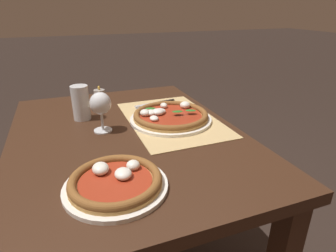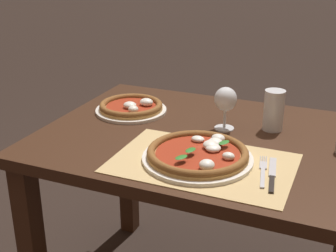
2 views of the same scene
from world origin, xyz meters
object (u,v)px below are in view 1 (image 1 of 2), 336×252
pint_glass (81,103)px  knife (155,103)px  fork (155,105)px  pizza_near (170,116)px  wine_glass (101,105)px  pizza_far (116,182)px  votive_candle (100,95)px

pint_glass → knife: size_ratio=0.68×
pint_glass → fork: (0.04, -0.34, -0.06)m
pizza_near → wine_glass: size_ratio=2.19×
pizza_far → votive_candle: votive_candle is taller
pizza_near → wine_glass: wine_glass is taller
pizza_near → pint_glass: 0.38m
votive_candle → pizza_near: bearing=-150.4°
pizza_far → wine_glass: 0.39m
pizza_near → wine_glass: bearing=90.3°
pizza_near → pint_glass: size_ratio=2.34×
pizza_near → knife: size_ratio=1.58×
pint_glass → knife: pint_glass is taller
pizza_near → pint_glass: pint_glass is taller
pizza_far → knife: 0.69m
pint_glass → votive_candle: pint_glass is taller
pizza_near → fork: (0.20, 0.00, -0.02)m
votive_candle → fork: bearing=-132.1°
pint_glass → pizza_near: bearing=-114.8°
pizza_near → votive_candle: bearing=29.6°
knife → fork: bearing=159.6°
fork → votive_candle: 0.31m
fork → votive_candle: bearing=47.9°
pizza_near → votive_candle: votive_candle is taller
pizza_far → votive_candle: bearing=-5.3°
wine_glass → knife: size_ratio=0.72×
knife → pizza_far: bearing=152.8°
pizza_far → pint_glass: bearing=3.7°
pint_glass → votive_candle: size_ratio=2.01×
fork → knife: (0.03, -0.01, 0.00)m
pint_glass → votive_candle: bearing=-23.8°
wine_glass → fork: wine_glass is taller
pizza_far → votive_candle: size_ratio=3.85×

